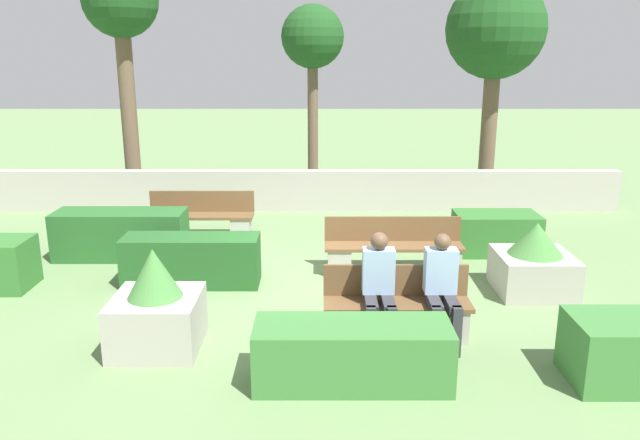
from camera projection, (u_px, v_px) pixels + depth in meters
ground_plane at (294, 287)px, 9.31m from camera, size 60.00×60.00×0.00m
perimeter_wall at (302, 190)px, 13.72m from camera, size 13.85×0.30×0.89m
bench_front at (395, 312)px, 7.58m from camera, size 1.78×0.48×0.87m
bench_left_side at (200, 221)px, 11.61m from camera, size 1.96×0.49×0.87m
bench_right_side at (392, 252)px, 9.81m from camera, size 2.16×0.48×0.87m
person_seated_man at (378, 284)px, 7.33m from camera, size 0.38×0.64×1.35m
person_seated_woman at (441, 285)px, 7.33m from camera, size 0.38×0.64×1.34m
hedge_block_near_right at (495, 233)px, 10.83m from camera, size 1.42×0.80×0.70m
hedge_block_mid_left at (120, 235)px, 10.55m from camera, size 2.18×0.73×0.81m
hedge_block_mid_right at (190, 260)px, 9.33m from camera, size 2.02×0.63×0.75m
hedge_block_far_left at (628, 351)px, 6.56m from camera, size 1.23×0.82×0.71m
hedge_block_far_right at (351, 354)px, 6.53m from camera, size 2.06×0.71×0.66m
planter_corner_left at (533, 263)px, 9.01m from camera, size 1.06×1.06×1.04m
planter_corner_right at (155, 309)px, 7.28m from camera, size 1.00×1.00×1.22m
tree_leftmost at (119, 11)px, 14.05m from camera, size 1.71×1.71×5.40m
tree_center_left at (311, 42)px, 14.40m from camera, size 1.46×1.46×4.46m
tree_center_right at (494, 32)px, 14.27m from camera, size 2.29×2.29×5.05m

